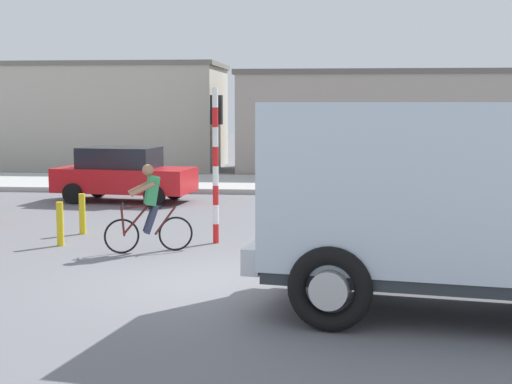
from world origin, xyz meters
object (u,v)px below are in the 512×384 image
object	(u,v)px
truck_foreground	(463,194)
cyclist	(149,208)
car_red_near	(123,174)
bollard_near	(60,224)
traffic_light_pole	(216,143)
bollard_far	(82,214)

from	to	relation	value
truck_foreground	cyclist	bearing A→B (deg)	143.65
car_red_near	bollard_near	size ratio (longest dim) A/B	4.66
truck_foreground	traffic_light_pole	xyz separation A→B (m)	(-4.13, 5.04, 0.40)
cyclist	traffic_light_pole	size ratio (longest dim) A/B	0.54
cyclist	bollard_near	xyz separation A→B (m)	(-1.97, 0.48, -0.41)
cyclist	bollard_far	distance (m)	2.75
truck_foreground	bollard_near	distance (m)	8.53
traffic_light_pole	bollard_far	xyz separation A→B (m)	(-3.11, 0.72, -1.62)
truck_foreground	cyclist	world-z (taller)	truck_foreground
bollard_near	bollard_far	xyz separation A→B (m)	(0.00, 1.40, 0.00)
bollard_near	bollard_far	world-z (taller)	same
truck_foreground	bollard_far	xyz separation A→B (m)	(-7.23, 5.76, -1.22)
car_red_near	traffic_light_pole	bearing A→B (deg)	-59.48
cyclist	bollard_far	bearing A→B (deg)	136.23
bollard_near	bollard_far	bearing A→B (deg)	90.00
bollard_near	traffic_light_pole	bearing A→B (deg)	12.40
truck_foreground	cyclist	size ratio (longest dim) A/B	3.35
cyclist	traffic_light_pole	world-z (taller)	traffic_light_pole
traffic_light_pole	bollard_near	distance (m)	3.57
car_red_near	bollard_near	xyz separation A→B (m)	(0.59, -6.95, -0.37)
car_red_near	bollard_far	size ratio (longest dim) A/B	4.66
cyclist	bollard_far	world-z (taller)	cyclist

